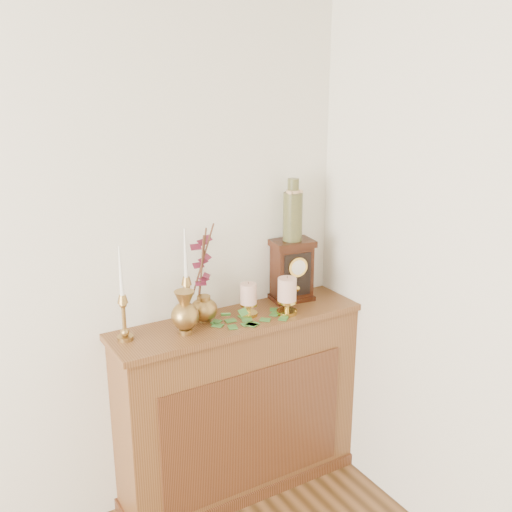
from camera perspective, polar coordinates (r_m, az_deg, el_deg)
console_shelf at (r=3.05m, az=-1.54°, el=-14.42°), size 1.24×0.34×0.93m
candlestick_left at (r=2.61m, az=-12.52°, el=-5.05°), size 0.07×0.07×0.42m
candlestick_center at (r=2.75m, az=-6.61°, el=-3.40°), size 0.07×0.07×0.44m
bud_vase at (r=2.64m, az=-6.79°, el=-5.40°), size 0.12×0.12×0.20m
ginger_jar at (r=2.74m, az=-5.16°, el=-1.90°), size 0.19×0.21×0.47m
pillar_candle_left at (r=2.81m, az=-0.73°, el=-4.01°), size 0.09×0.09×0.17m
pillar_candle_right at (r=2.83m, az=2.97°, el=-3.63°), size 0.10×0.10×0.19m
ivy_garland at (r=2.77m, az=-1.11°, el=-6.05°), size 0.39×0.20×0.08m
mantel_clock at (r=2.99m, az=3.44°, el=-1.41°), size 0.22×0.17×0.31m
ceramic_vase at (r=2.92m, az=3.52°, el=4.10°), size 0.09×0.09×0.31m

